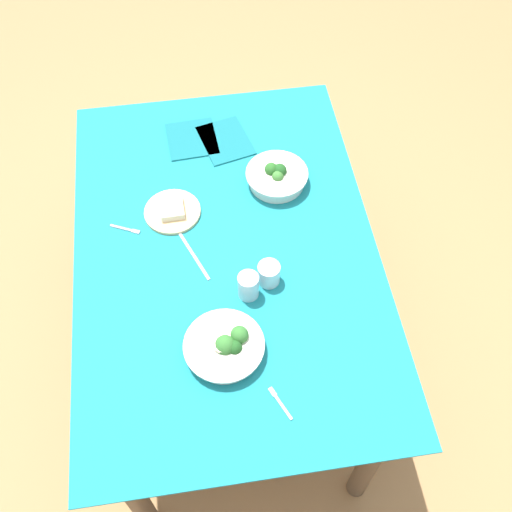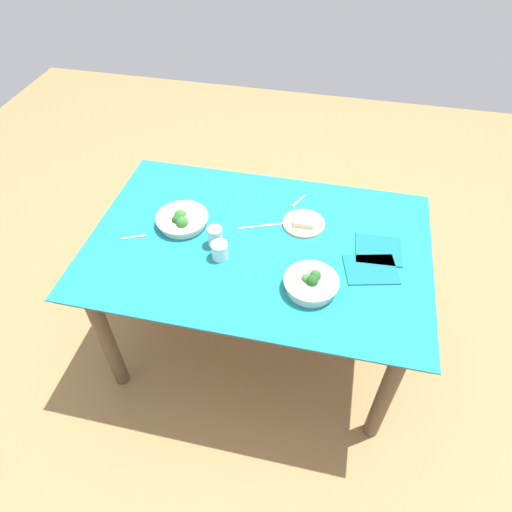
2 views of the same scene
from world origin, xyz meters
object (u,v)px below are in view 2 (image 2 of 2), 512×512
Objects in this scene: table_knife_left at (260,226)px; napkin_folded_upper at (371,269)px; water_glass_center at (220,251)px; fork_by_near_bowl at (135,237)px; fork_by_far_bowl at (298,201)px; broccoli_bowl_far at (182,220)px; broccoli_bowl_near at (311,284)px; bread_side_plate at (304,223)px; water_glass_side at (215,237)px; napkin_folded_lower at (378,250)px.

table_knife_left is 0.99× the size of napkin_folded_upper.
napkin_folded_upper is (0.63, 0.06, -0.03)m from water_glass_center.
fork_by_far_bowl is at bearing 6.82° from fork_by_near_bowl.
fork_by_far_bowl is at bearing 29.36° from broccoli_bowl_far.
napkin_folded_upper is at bearing -39.77° from table_knife_left.
broccoli_bowl_far is 0.67m from broccoli_bowl_near.
broccoli_bowl_far reaches higher than bread_side_plate.
table_knife_left is at bearing 10.08° from broccoli_bowl_far.
bread_side_plate is at bearing 41.62° from water_glass_center.
napkin_folded_upper is at bearing -6.80° from broccoli_bowl_far.
water_glass_center is at bearing -174.37° from napkin_folded_upper.
broccoli_bowl_far is 0.86m from napkin_folded_upper.
broccoli_bowl_far reaches higher than fork_by_near_bowl.
water_glass_center is (-0.40, 0.09, 0.01)m from broccoli_bowl_near.
bread_side_plate reaches higher than fork_by_near_bowl.
table_knife_left is at bearing 43.17° from water_glass_side.
broccoli_bowl_far is 0.36m from table_knife_left.
broccoli_bowl_near is at bearing -13.08° from water_glass_center.
water_glass_side is (0.18, -0.09, 0.02)m from broccoli_bowl_far.
fork_by_far_bowl is 0.78m from fork_by_near_bowl.
broccoli_bowl_near reaches higher than table_knife_left.
broccoli_bowl_far reaches higher than table_knife_left.
broccoli_bowl_near reaches higher than napkin_folded_lower.
table_knife_left is at bearing 161.96° from napkin_folded_upper.
bread_side_plate is 0.20m from table_knife_left.
broccoli_bowl_far is 2.36× the size of fork_by_far_bowl.
water_glass_center is 0.36× the size of napkin_folded_upper.
broccoli_bowl_far is 2.27× the size of fork_by_near_bowl.
table_knife_left is at bearing 60.82° from water_glass_center.
broccoli_bowl_far is at bearing 11.39° from fork_by_near_bowl.
napkin_folded_lower is (0.39, -0.26, 0.00)m from fork_by_far_bowl.
napkin_folded_lower is (0.03, 0.12, 0.00)m from napkin_folded_upper.
water_glass_center is at bearing -140.91° from table_knife_left.
napkin_folded_upper is at bearing -0.71° from water_glass_side.
table_knife_left is 0.53m from napkin_folded_upper.
fork_by_near_bowl is at bearing 178.15° from table_knife_left.
broccoli_bowl_far is 2.57× the size of water_glass_side.
water_glass_side is at bearing -158.55° from table_knife_left.
broccoli_bowl_near is at bearing 39.04° from fork_by_far_bowl.
bread_side_plate reaches higher than fork_by_far_bowl.
bread_side_plate is at bearing 144.84° from napkin_folded_upper.
napkin_folded_lower is at bearing 81.90° from fork_by_far_bowl.
broccoli_bowl_near is 0.55m from fork_by_far_bowl.
napkin_folded_lower reaches higher than fork_by_far_bowl.
table_knife_left is (0.13, 0.23, -0.04)m from water_glass_center.
fork_by_far_bowl is 0.47m from napkin_folded_lower.
water_glass_side is at bearing 159.60° from broccoli_bowl_near.
water_glass_side is 0.44× the size of table_knife_left.
fork_by_far_bowl is (0.27, 0.44, -0.04)m from water_glass_center.
water_glass_side reaches higher than napkin_folded_upper.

